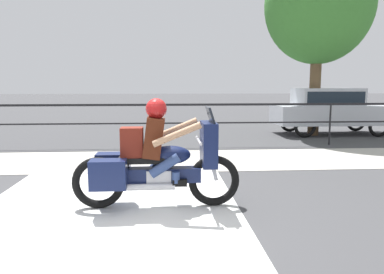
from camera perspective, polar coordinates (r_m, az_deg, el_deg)
name	(u,v)px	position (r m, az deg, el deg)	size (l,w,h in m)	color
ground_plane	(134,211)	(5.30, -8.81, -11.08)	(120.00, 120.00, 0.00)	#424244
sidewalk_band	(146,160)	(8.57, -6.95, -3.56)	(44.00, 2.40, 0.01)	#B7B2A8
crosswalk_band	(106,216)	(5.15, -12.99, -11.72)	(3.63, 6.00, 0.01)	silver
fence_railing	(149,113)	(10.30, -6.52, 3.65)	(36.00, 0.05, 1.19)	black
motorcycle	(155,160)	(5.26, -5.64, -3.50)	(2.36, 0.76, 1.54)	black
parked_car	(331,108)	(13.70, 20.35, 4.19)	(4.01, 1.63, 1.58)	#B7BCC4
tree_behind_sign	(319,5)	(13.52, 18.75, 18.52)	(3.49, 3.49, 6.21)	brown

